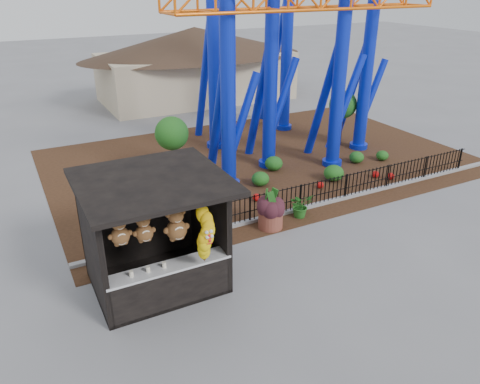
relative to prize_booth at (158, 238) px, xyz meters
name	(u,v)px	position (x,y,z in m)	size (l,w,h in m)	color
ground	(277,276)	(2.98, -0.91, -1.53)	(120.00, 120.00, 0.00)	slate
mulch_bed	(259,160)	(6.98, 7.09, -1.52)	(18.00, 12.00, 0.02)	#331E11
curb	(328,202)	(6.98, 2.09, -1.47)	(18.00, 0.18, 0.12)	gray
prize_booth	(158,238)	(0.00, 0.00, 0.00)	(3.50, 3.40, 3.12)	black
picket_fence	(348,186)	(7.88, 2.09, -1.03)	(12.20, 0.06, 1.00)	black
roller_coaster	(283,5)	(8.10, 7.32, 4.91)	(11.00, 6.37, 10.82)	#0B23CB
terracotta_planter	(270,219)	(4.22, 1.52, -1.21)	(0.80, 0.80, 0.64)	brown
planter_foliage	(271,201)	(4.22, 1.52, -0.57)	(0.70, 0.70, 0.64)	#31131B
potted_plant	(301,205)	(5.52, 1.71, -1.10)	(0.77, 0.67, 0.86)	#2E601C
landscaping	(315,168)	(8.15, 4.54, -1.24)	(7.45, 3.57, 0.64)	#1C5118
pavilion	(195,52)	(8.98, 19.09, 1.53)	(15.00, 15.00, 4.80)	#BFAD8C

